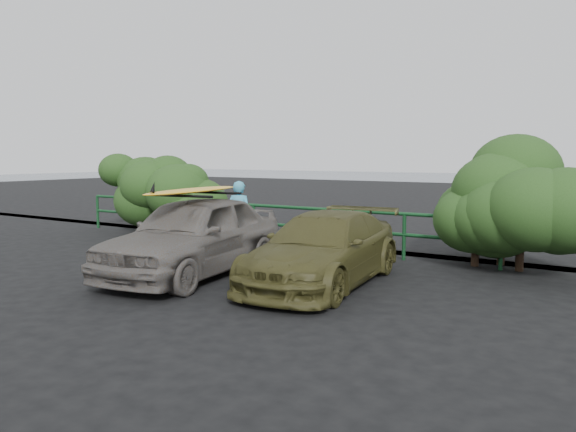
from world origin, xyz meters
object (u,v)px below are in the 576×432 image
olive_vehicle (323,249)px  surfboard (193,190)px  man (239,216)px  sedan (194,235)px  guardrail (287,227)px

olive_vehicle → surfboard: 2.69m
olive_vehicle → man: man is taller
sedan → man: size_ratio=2.67×
guardrail → sedan: sedan is taller
man → surfboard: man is taller
sedan → surfboard: bearing=172.2°
guardrail → sedan: 3.59m
sedan → man: bearing=101.5°
sedan → olive_vehicle: size_ratio=1.03×
olive_vehicle → guardrail: bearing=126.3°
guardrail → man: 1.25m
surfboard → man: bearing=101.5°
guardrail → surfboard: 3.74m
guardrail → surfboard: size_ratio=4.97×
man → guardrail: bearing=-136.1°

